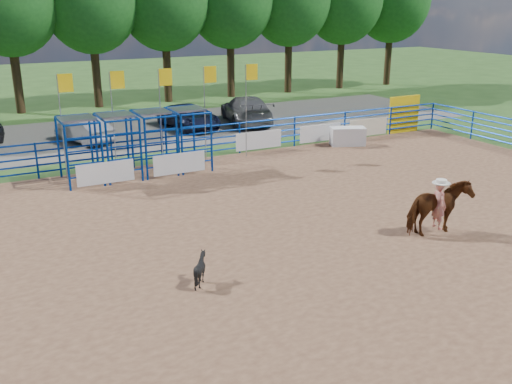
% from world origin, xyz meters
% --- Properties ---
extents(ground, '(120.00, 120.00, 0.00)m').
position_xyz_m(ground, '(0.00, 0.00, 0.00)').
color(ground, '#3A6127').
rests_on(ground, ground).
extents(arena_dirt, '(30.00, 20.00, 0.02)m').
position_xyz_m(arena_dirt, '(0.00, 0.00, 0.01)').
color(arena_dirt, '#896044').
rests_on(arena_dirt, ground).
extents(gravel_strip, '(40.00, 10.00, 0.01)m').
position_xyz_m(gravel_strip, '(0.00, 17.00, 0.01)').
color(gravel_strip, slate).
rests_on(gravel_strip, ground).
extents(announcer_table, '(1.85, 1.35, 0.90)m').
position_xyz_m(announcer_table, '(8.47, 8.99, 0.47)').
color(announcer_table, white).
rests_on(announcer_table, arena_dirt).
extents(horse_and_rider, '(2.02, 0.99, 2.47)m').
position_xyz_m(horse_and_rider, '(4.02, -1.73, 0.94)').
color(horse_and_rider, '#5A2D12').
rests_on(horse_and_rider, arena_dirt).
extents(calf, '(0.84, 0.78, 0.79)m').
position_xyz_m(calf, '(-3.61, -1.44, 0.41)').
color(calf, black).
rests_on(calf, arena_dirt).
extents(car_b, '(2.48, 4.09, 1.27)m').
position_xyz_m(car_b, '(-3.03, 15.73, 0.65)').
color(car_b, gray).
rests_on(car_b, gravel_strip).
extents(car_c, '(2.63, 4.89, 1.31)m').
position_xyz_m(car_c, '(2.94, 16.51, 0.66)').
color(car_c, black).
rests_on(car_c, gravel_strip).
extents(car_d, '(3.41, 5.86, 1.60)m').
position_xyz_m(car_d, '(6.48, 16.31, 0.81)').
color(car_d, '#555557').
rests_on(car_d, gravel_strip).
extents(perimeter_fence, '(30.10, 20.10, 1.50)m').
position_xyz_m(perimeter_fence, '(0.00, 0.00, 0.75)').
color(perimeter_fence, '#063196').
rests_on(perimeter_fence, ground).
extents(chute_assembly, '(19.32, 2.41, 4.20)m').
position_xyz_m(chute_assembly, '(-1.90, 8.84, 1.26)').
color(chute_assembly, '#063196').
rests_on(chute_assembly, ground).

